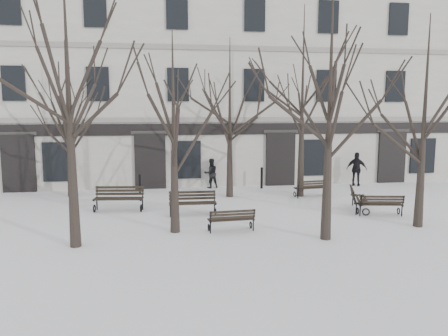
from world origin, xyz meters
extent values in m
plane|color=white|center=(0.00, 0.00, 0.00)|extent=(100.00, 100.00, 0.00)
cube|color=beige|center=(0.00, 13.00, 5.50)|extent=(40.00, 10.00, 11.00)
cube|color=gray|center=(0.00, 7.97, 3.60)|extent=(40.00, 0.12, 0.25)
cube|color=gray|center=(0.00, 7.97, 7.30)|extent=(40.00, 0.12, 0.25)
cube|color=black|center=(0.00, 7.96, 3.10)|extent=(40.00, 0.10, 0.60)
cube|color=black|center=(-10.00, 7.94, 1.45)|extent=(1.60, 0.22, 2.90)
cube|color=#2D2B28|center=(-10.00, 7.90, 2.95)|extent=(1.90, 0.08, 0.18)
cube|color=black|center=(-8.10, 7.95, 1.50)|extent=(1.50, 0.14, 2.00)
cube|color=black|center=(-3.50, 7.94, 1.45)|extent=(1.60, 0.22, 2.90)
cube|color=#2D2B28|center=(-3.50, 7.90, 2.95)|extent=(1.90, 0.08, 0.18)
cube|color=black|center=(-1.60, 7.95, 1.50)|extent=(1.50, 0.14, 2.00)
cube|color=black|center=(3.50, 7.94, 1.45)|extent=(1.60, 0.22, 2.90)
cube|color=#2D2B28|center=(3.50, 7.90, 2.95)|extent=(1.90, 0.08, 0.18)
cube|color=black|center=(5.40, 7.95, 1.50)|extent=(1.50, 0.14, 2.00)
cube|color=black|center=(10.00, 7.94, 1.45)|extent=(1.60, 0.22, 2.90)
cube|color=#2D2B28|center=(10.00, 7.90, 2.95)|extent=(1.90, 0.08, 0.18)
cube|color=black|center=(11.90, 7.95, 1.50)|extent=(1.50, 0.14, 2.00)
cube|color=black|center=(-10.00, 7.95, 5.40)|extent=(1.10, 0.14, 1.70)
cube|color=black|center=(-10.00, 7.95, 9.00)|extent=(1.10, 0.14, 1.70)
cube|color=black|center=(-6.00, 7.95, 5.40)|extent=(1.10, 0.14, 1.70)
cube|color=black|center=(-6.00, 7.95, 9.00)|extent=(1.10, 0.14, 1.70)
cube|color=black|center=(-2.00, 7.95, 5.40)|extent=(1.10, 0.14, 1.70)
cube|color=black|center=(-2.00, 7.95, 9.00)|extent=(1.10, 0.14, 1.70)
cube|color=black|center=(2.00, 7.95, 5.40)|extent=(1.10, 0.14, 1.70)
cube|color=black|center=(2.00, 7.95, 9.00)|extent=(1.10, 0.14, 1.70)
cube|color=black|center=(6.00, 7.95, 5.40)|extent=(1.10, 0.14, 1.70)
cube|color=black|center=(6.00, 7.95, 9.00)|extent=(1.10, 0.14, 1.70)
cube|color=black|center=(10.00, 7.95, 5.40)|extent=(1.10, 0.14, 1.70)
cube|color=black|center=(10.00, 7.95, 9.00)|extent=(1.10, 0.14, 1.70)
cone|color=black|center=(-5.58, -1.59, 1.79)|extent=(0.34, 0.34, 3.57)
cone|color=black|center=(-2.52, -0.44, 1.40)|extent=(0.34, 0.34, 2.80)
cone|color=black|center=(2.24, -1.97, 1.77)|extent=(0.34, 0.34, 3.54)
cone|color=black|center=(6.08, -0.99, 1.54)|extent=(0.34, 0.34, 3.09)
cone|color=black|center=(-7.22, 6.38, 1.53)|extent=(0.34, 0.34, 3.06)
cone|color=black|center=(0.27, 5.25, 1.56)|extent=(0.34, 0.34, 3.12)
cone|color=black|center=(3.64, 4.87, 1.87)|extent=(0.34, 0.34, 3.73)
torus|color=black|center=(-5.67, 2.91, 0.16)|extent=(0.09, 0.33, 0.32)
cylinder|color=black|center=(-5.62, 3.30, 0.25)|extent=(0.06, 0.06, 0.50)
cube|color=black|center=(-5.64, 3.10, 0.50)|extent=(0.13, 0.61, 0.06)
torus|color=black|center=(-3.80, 2.68, 0.16)|extent=(0.09, 0.33, 0.32)
cylinder|color=black|center=(-3.75, 3.08, 0.25)|extent=(0.06, 0.06, 0.50)
cube|color=black|center=(-3.77, 2.88, 0.50)|extent=(0.13, 0.61, 0.06)
cube|color=black|center=(-4.74, 2.75, 0.52)|extent=(1.99, 0.34, 0.04)
cube|color=black|center=(-4.72, 2.90, 0.52)|extent=(1.99, 0.34, 0.04)
cube|color=black|center=(-4.70, 3.06, 0.52)|extent=(1.99, 0.34, 0.04)
cube|color=black|center=(-4.68, 3.21, 0.52)|extent=(1.99, 0.34, 0.04)
cube|color=black|center=(-4.67, 3.26, 0.66)|extent=(1.98, 0.28, 0.10)
cube|color=black|center=(-4.67, 3.28, 0.80)|extent=(1.98, 0.28, 0.10)
cube|color=black|center=(-4.67, 3.30, 0.93)|extent=(1.98, 0.28, 0.10)
cylinder|color=black|center=(-5.61, 3.39, 0.72)|extent=(0.06, 0.16, 0.55)
cylinder|color=black|center=(-3.74, 3.16, 0.72)|extent=(0.06, 0.16, 0.55)
torus|color=black|center=(0.12, -0.39, 0.12)|extent=(0.06, 0.26, 0.26)
cylinder|color=black|center=(0.14, -0.70, 0.20)|extent=(0.04, 0.04, 0.40)
cube|color=black|center=(0.13, -0.55, 0.40)|extent=(0.08, 0.49, 0.04)
torus|color=black|center=(-1.38, -0.49, 0.12)|extent=(0.06, 0.26, 0.26)
cylinder|color=black|center=(-1.36, -0.81, 0.20)|extent=(0.04, 0.04, 0.40)
cube|color=black|center=(-1.37, -0.65, 0.40)|extent=(0.08, 0.49, 0.04)
cube|color=black|center=(-0.63, -0.40, 0.41)|extent=(1.59, 0.19, 0.03)
cube|color=black|center=(-0.63, -0.53, 0.41)|extent=(1.59, 0.19, 0.03)
cube|color=black|center=(-0.62, -0.65, 0.41)|extent=(1.59, 0.19, 0.03)
cube|color=black|center=(-0.61, -0.77, 0.41)|extent=(1.59, 0.19, 0.03)
cube|color=black|center=(-0.61, -0.81, 0.53)|extent=(1.59, 0.14, 0.08)
cube|color=black|center=(-0.60, -0.83, 0.64)|extent=(1.59, 0.14, 0.08)
cube|color=black|center=(-0.60, -0.85, 0.74)|extent=(1.59, 0.14, 0.08)
cylinder|color=black|center=(0.14, -0.77, 0.57)|extent=(0.04, 0.13, 0.44)
cylinder|color=black|center=(-1.35, -0.88, 0.57)|extent=(0.04, 0.13, 0.44)
torus|color=black|center=(6.36, 0.78, 0.13)|extent=(0.09, 0.28, 0.28)
cylinder|color=black|center=(6.30, 0.45, 0.21)|extent=(0.05, 0.05, 0.43)
cube|color=black|center=(6.33, 0.61, 0.43)|extent=(0.14, 0.52, 0.05)
torus|color=black|center=(4.77, 1.06, 0.13)|extent=(0.09, 0.28, 0.28)
cylinder|color=black|center=(4.71, 0.72, 0.21)|extent=(0.05, 0.05, 0.43)
cube|color=black|center=(4.74, 0.89, 0.43)|extent=(0.14, 0.52, 0.05)
cube|color=black|center=(5.57, 0.96, 0.45)|extent=(1.70, 0.38, 0.03)
cube|color=black|center=(5.55, 0.83, 0.45)|extent=(1.70, 0.38, 0.03)
cube|color=black|center=(5.53, 0.70, 0.45)|extent=(1.70, 0.38, 0.03)
cube|color=black|center=(5.50, 0.56, 0.45)|extent=(1.70, 0.38, 0.03)
cube|color=black|center=(5.50, 0.53, 0.57)|extent=(1.69, 0.32, 0.09)
cube|color=black|center=(5.49, 0.51, 0.69)|extent=(1.69, 0.32, 0.09)
cube|color=black|center=(5.49, 0.49, 0.80)|extent=(1.69, 0.32, 0.09)
cylinder|color=black|center=(6.29, 0.37, 0.62)|extent=(0.06, 0.14, 0.47)
cylinder|color=black|center=(4.70, 0.65, 0.62)|extent=(0.06, 0.14, 0.47)
torus|color=black|center=(-2.63, 1.68, 0.14)|extent=(0.06, 0.30, 0.30)
cylinder|color=black|center=(-2.62, 2.05, 0.23)|extent=(0.05, 0.05, 0.47)
cube|color=black|center=(-2.63, 1.87, 0.47)|extent=(0.06, 0.57, 0.05)
torus|color=black|center=(-0.87, 1.64, 0.14)|extent=(0.06, 0.30, 0.30)
cylinder|color=black|center=(-0.87, 2.01, 0.23)|extent=(0.05, 0.05, 0.47)
cube|color=black|center=(-0.87, 1.83, 0.47)|extent=(0.06, 0.57, 0.05)
cube|color=black|center=(-1.75, 1.62, 0.49)|extent=(1.86, 0.13, 0.04)
cube|color=black|center=(-1.75, 1.76, 0.49)|extent=(1.86, 0.13, 0.04)
cube|color=black|center=(-1.75, 1.91, 0.49)|extent=(1.86, 0.13, 0.04)
cube|color=black|center=(-1.74, 2.05, 0.49)|extent=(1.86, 0.13, 0.04)
cube|color=black|center=(-1.74, 2.09, 0.62)|extent=(1.86, 0.08, 0.09)
cube|color=black|center=(-1.74, 2.12, 0.74)|extent=(1.86, 0.08, 0.09)
cube|color=black|center=(-1.74, 2.14, 0.87)|extent=(1.86, 0.08, 0.09)
cylinder|color=black|center=(-2.62, 2.13, 0.67)|extent=(0.04, 0.15, 0.51)
cylinder|color=black|center=(-0.86, 2.10, 0.67)|extent=(0.04, 0.15, 0.51)
torus|color=black|center=(4.91, 4.92, 0.13)|extent=(0.08, 0.28, 0.27)
cylinder|color=black|center=(4.95, 4.58, 0.21)|extent=(0.05, 0.05, 0.42)
cube|color=black|center=(4.93, 4.75, 0.42)|extent=(0.11, 0.52, 0.05)
torus|color=black|center=(3.33, 4.72, 0.13)|extent=(0.08, 0.28, 0.27)
cylinder|color=black|center=(3.37, 4.38, 0.21)|extent=(0.05, 0.05, 0.42)
cube|color=black|center=(3.35, 4.55, 0.42)|extent=(0.11, 0.52, 0.05)
cube|color=black|center=(4.12, 4.85, 0.44)|extent=(1.68, 0.29, 0.03)
cube|color=black|center=(4.13, 4.72, 0.44)|extent=(1.68, 0.29, 0.03)
cube|color=black|center=(4.15, 4.59, 0.44)|extent=(1.68, 0.29, 0.03)
cube|color=black|center=(4.17, 4.46, 0.44)|extent=(1.68, 0.29, 0.03)
cube|color=black|center=(4.17, 4.43, 0.56)|extent=(1.68, 0.24, 0.08)
cube|color=black|center=(4.17, 4.41, 0.67)|extent=(1.68, 0.24, 0.08)
cube|color=black|center=(4.18, 4.39, 0.79)|extent=(1.68, 0.24, 0.08)
cylinder|color=black|center=(4.96, 4.51, 0.61)|extent=(0.05, 0.14, 0.47)
cylinder|color=black|center=(3.38, 4.31, 0.61)|extent=(0.05, 0.14, 0.47)
torus|color=black|center=(4.99, 0.78, 0.15)|extent=(0.30, 0.15, 0.30)
cylinder|color=black|center=(4.64, 0.91, 0.23)|extent=(0.05, 0.05, 0.47)
cube|color=black|center=(4.81, 0.85, 0.47)|extent=(0.55, 0.25, 0.05)
torus|color=black|center=(5.60, 2.43, 0.15)|extent=(0.30, 0.15, 0.30)
cylinder|color=black|center=(5.25, 2.56, 0.23)|extent=(0.05, 0.05, 0.47)
cube|color=black|center=(5.43, 2.50, 0.47)|extent=(0.55, 0.25, 0.05)
cube|color=black|center=(5.33, 1.59, 0.49)|extent=(0.74, 1.78, 0.04)
cube|color=black|center=(5.20, 1.64, 0.49)|extent=(0.74, 1.78, 0.04)
cube|color=black|center=(5.06, 1.69, 0.49)|extent=(0.74, 1.78, 0.04)
cube|color=black|center=(4.93, 1.75, 0.49)|extent=(0.74, 1.78, 0.04)
cube|color=black|center=(4.89, 1.76, 0.62)|extent=(0.68, 1.76, 0.09)
cube|color=black|center=(4.87, 1.77, 0.75)|extent=(0.68, 1.76, 0.09)
cube|color=black|center=(4.85, 1.78, 0.87)|extent=(0.68, 1.76, 0.09)
cylinder|color=black|center=(4.56, 0.94, 0.67)|extent=(0.15, 0.09, 0.52)
cylinder|color=black|center=(5.17, 2.59, 0.67)|extent=(0.15, 0.09, 0.52)
cylinder|color=black|center=(-4.00, 6.62, 0.45)|extent=(0.11, 0.11, 0.90)
sphere|color=black|center=(-4.00, 6.62, 0.91)|extent=(0.13, 0.13, 0.13)
cylinder|color=black|center=(2.28, 7.15, 0.52)|extent=(0.12, 0.12, 1.04)
sphere|color=black|center=(2.28, 7.15, 1.06)|extent=(0.15, 0.15, 0.15)
imported|color=black|center=(-0.34, 7.68, 0.00)|extent=(0.88, 0.75, 1.57)
imported|color=black|center=(7.56, 7.15, 0.00)|extent=(1.15, 0.96, 1.84)
camera|label=1|loc=(-2.98, -14.98, 4.17)|focal=35.00mm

